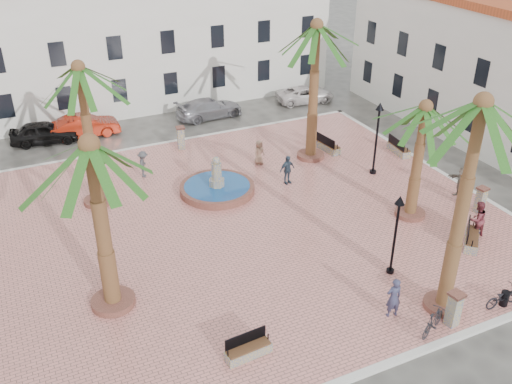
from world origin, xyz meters
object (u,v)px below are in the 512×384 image
pedestrian_fountain_a (259,152)px  car_white (305,94)px  bench_e (399,149)px  car_silver (209,108)px  litter_bin (505,298)px  cyclist_a (394,298)px  bench_s (248,350)px  bollard_n (181,137)px  palm_s (478,127)px  palm_ne (316,41)px  pedestrian_east (462,182)px  cyclist_b (477,219)px  bicycle_a (503,297)px  bench_se (471,239)px  fountain (217,187)px  bicycle_b (433,321)px  car_red (85,126)px  palm_sw (93,168)px  palm_nw (81,84)px  palm_e (424,122)px  lamppost_s (397,222)px  car_black (44,132)px  pedestrian_north (143,164)px  pedestrian_fountain_b (287,170)px  bench_ne (327,146)px  lamppost_e (378,126)px  bollard_e (481,199)px

pedestrian_fountain_a → car_white: 11.86m
bench_e → car_silver: car_silver is taller
litter_bin → cyclist_a: 4.72m
bench_s → cyclist_a: cyclist_a is taller
bollard_n → palm_s: bearing=-76.5°
palm_ne → pedestrian_east: 11.04m
palm_ne → cyclist_b: 12.94m
pedestrian_east → car_silver: pedestrian_east is taller
bicycle_a → palm_s: bearing=68.2°
bench_se → car_white: 20.87m
litter_bin → fountain: bearing=116.9°
bicycle_b → car_red: size_ratio=0.37×
bench_e → palm_sw: bearing=115.5°
palm_nw → palm_e: bearing=-29.6°
cyclist_b → bollard_n: bearing=-58.4°
lamppost_s → car_black: 24.40m
cyclist_a → bench_e: bearing=-120.2°
car_black → palm_s: bearing=-144.4°
palm_ne → car_white: 12.32m
bench_s → fountain: bearing=69.1°
pedestrian_north → car_silver: 10.14m
bench_s → bollard_n: size_ratio=1.19×
palm_s → car_red: palm_s is taller
litter_bin → cyclist_b: cyclist_b is taller
lamppost_s → pedestrian_fountain_b: (-0.19, 9.30, -1.75)m
bollard_n → pedestrian_fountain_a: 5.40m
car_black → car_white: size_ratio=0.97×
cyclist_b → car_red: 25.24m
palm_sw → pedestrian_fountain_b: size_ratio=4.44×
bench_ne → litter_bin: bench_ne is taller
bench_s → car_red: car_red is taller
litter_bin → pedestrian_east: bearing=58.5°
pedestrian_fountain_a → pedestrian_north: pedestrian_north is taller
palm_nw → pedestrian_fountain_b: 11.80m
pedestrian_fountain_b → car_black: pedestrian_fountain_b is taller
palm_ne → palm_s: bearing=-98.7°
car_black → palm_sw: bearing=-170.4°
bicycle_a → car_silver: car_silver is taller
bench_se → pedestrian_fountain_b: size_ratio=1.08×
bench_ne → lamppost_e: (0.76, -3.84, 2.65)m
bicycle_b → pedestrian_fountain_a: pedestrian_fountain_a is taller
car_silver → car_black: bearing=83.7°
fountain → bench_ne: 8.59m
pedestrian_fountain_a → bicycle_a: bearing=-100.7°
bench_e → cyclist_a: 15.59m
palm_s → pedestrian_fountain_a: 16.55m
palm_e → pedestrian_fountain_b: palm_e is taller
bollard_e → pedestrian_fountain_b: bearing=136.7°
bench_s → lamppost_e: lamppost_e is taller
cyclist_b → bench_se: bearing=35.9°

